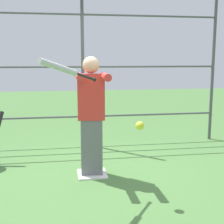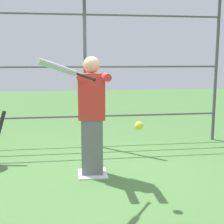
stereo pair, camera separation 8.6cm
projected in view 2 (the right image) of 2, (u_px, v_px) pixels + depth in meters
ground_plane at (93, 174)px, 4.40m from camera, size 24.00×24.00×0.00m
home_plate at (93, 174)px, 4.40m from camera, size 0.40×0.40×0.02m
fence_backstop at (85, 67)px, 5.71m from camera, size 5.16×0.06×2.94m
batter at (92, 113)px, 4.23m from camera, size 0.42×0.58×1.64m
baseball_bat_swinging at (63, 69)px, 3.28m from camera, size 0.65×0.69×0.28m
softball_in_flight at (139, 126)px, 3.45m from camera, size 0.10×0.10×0.10m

